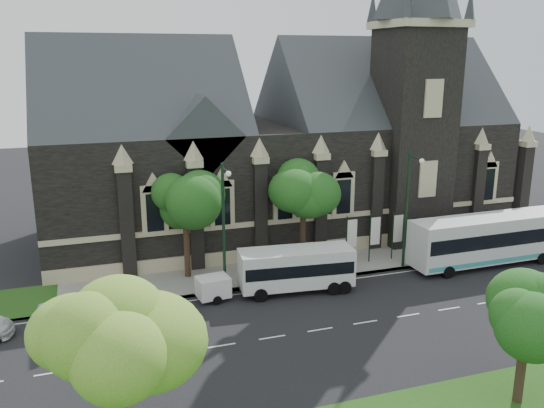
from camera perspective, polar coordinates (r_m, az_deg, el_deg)
name	(u,v)px	position (r m, az deg, el deg)	size (l,w,h in m)	color
ground	(320,330)	(34.28, 4.91, -12.60)	(160.00, 160.00, 0.00)	black
sidewalk	(270,272)	(42.34, -0.20, -6.92)	(80.00, 5.00, 0.15)	#9A968C
museum	(292,144)	(50.36, 2.02, 6.14)	(40.00, 17.70, 29.90)	black
tree_park_near	(118,326)	(21.25, -15.41, -11.81)	(4.42, 4.42, 8.56)	black
tree_park_east	(529,309)	(28.44, 24.60, -9.65)	(3.40, 3.40, 6.28)	black
tree_walk_right	(305,191)	(42.74, 3.37, 1.34)	(4.08, 4.08, 7.80)	black
tree_walk_left	(187,201)	(40.36, -8.59, 0.27)	(3.91, 3.91, 7.64)	black
street_lamp_near	(408,204)	(42.81, 13.65, -0.01)	(0.36, 1.88, 9.00)	black
street_lamp_mid	(224,221)	(37.46, -4.87, -1.74)	(0.36, 1.88, 9.00)	black
banner_flag_left	(350,236)	(43.39, 7.93, -3.28)	(0.90, 0.10, 4.00)	black
banner_flag_center	(373,234)	(44.28, 10.25, -3.01)	(0.90, 0.10, 4.00)	black
banner_flag_right	(396,231)	(45.25, 12.48, -2.74)	(0.90, 0.10, 4.00)	black
tour_coach	(490,239)	(46.57, 21.27, -3.29)	(13.28, 3.19, 3.86)	silver
shuttle_bus	(296,267)	(38.73, 2.49, -6.42)	(8.01, 3.39, 3.01)	silver
box_trailer	(213,287)	(37.80, -5.99, -8.38)	(3.09, 1.82, 1.61)	silver
sedan	(74,310)	(37.06, -19.49, -10.07)	(1.46, 4.20, 1.38)	#7183A4
car_far_red	(154,305)	(36.24, -11.87, -10.00)	(1.74, 4.32, 1.47)	maroon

